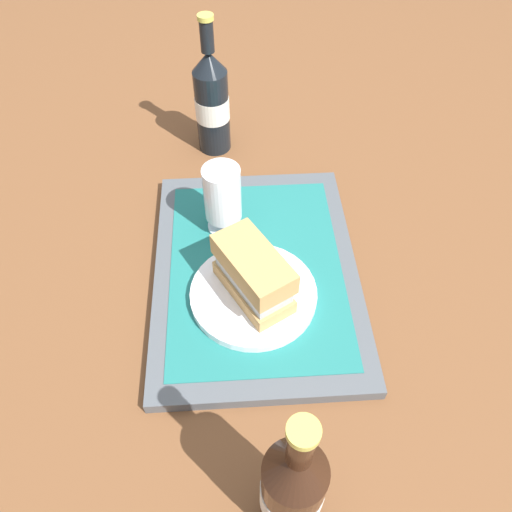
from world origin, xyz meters
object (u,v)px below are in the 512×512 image
(beer_glass, at_px, (223,196))
(second_bottle, at_px, (292,490))
(beer_bottle, at_px, (212,101))
(sandwich, at_px, (252,272))
(plate, at_px, (254,294))

(beer_glass, distance_m, second_bottle, 0.45)
(second_bottle, bearing_deg, beer_bottle, 6.39)
(sandwich, relative_size, beer_glass, 1.16)
(plate, height_order, second_bottle, second_bottle)
(plate, xyz_separation_m, beer_bottle, (0.39, 0.06, 0.08))
(sandwich, height_order, second_bottle, second_bottle)
(plate, xyz_separation_m, beer_glass, (0.15, 0.04, 0.06))
(beer_bottle, distance_m, second_bottle, 0.70)
(plate, relative_size, beer_glass, 1.52)
(beer_glass, bearing_deg, sandwich, -164.88)
(beer_glass, relative_size, second_bottle, 0.47)
(beer_bottle, height_order, second_bottle, same)
(plate, height_order, beer_glass, beer_glass)
(second_bottle, bearing_deg, plate, 4.23)
(plate, relative_size, beer_bottle, 0.71)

